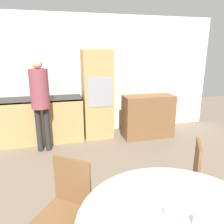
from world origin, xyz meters
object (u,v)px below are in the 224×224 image
chair_far_left (67,203)px  chair_far_right (186,175)px  oven_unit (97,94)px  person_standing (40,96)px  cup (198,221)px  sideboard (148,116)px  bowl_near (176,213)px

chair_far_left → chair_far_right: 1.31m
oven_unit → person_standing: size_ratio=1.09×
person_standing → cup: bearing=-69.4°
oven_unit → sideboard: size_ratio=1.72×
oven_unit → chair_far_right: size_ratio=2.06×
chair_far_left → bowl_near: bearing=-2.1°
sideboard → bowl_near: bearing=-110.2°
sideboard → cup: size_ratio=14.24×
oven_unit → bowl_near: bearing=-91.4°
oven_unit → chair_far_right: bearing=-79.7°
person_standing → cup: person_standing is taller
chair_far_left → sideboard: bearing=90.1°
chair_far_right → bowl_near: (-0.57, -0.73, 0.23)m
sideboard → bowl_near: sideboard is taller
oven_unit → chair_far_right: (0.49, -2.69, -0.42)m
sideboard → chair_far_left: sideboard is taller
sideboard → cup: 3.39m
sideboard → bowl_near: (-1.13, -3.08, 0.28)m
chair_far_left → person_standing: (-0.32, 2.32, 0.55)m
oven_unit → chair_far_left: 2.98m
oven_unit → chair_far_left: bearing=-106.0°
sideboard → chair_far_right: sideboard is taller
oven_unit → cup: oven_unit is taller
chair_far_left → bowl_near: 0.97m
bowl_near → chair_far_left: bearing=141.0°
chair_far_left → cup: size_ratio=11.93×
chair_far_left → chair_far_right: (1.30, 0.14, 0.00)m
person_standing → cup: (1.14, -3.03, -0.30)m
chair_far_right → bowl_near: 0.95m
sideboard → cup: sideboard is taller
chair_far_right → cup: size_ratio=11.93×
cup → bowl_near: bearing=125.2°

